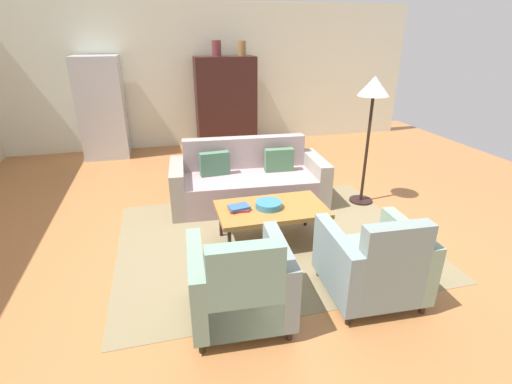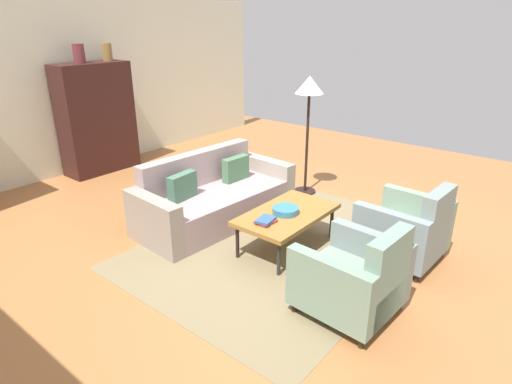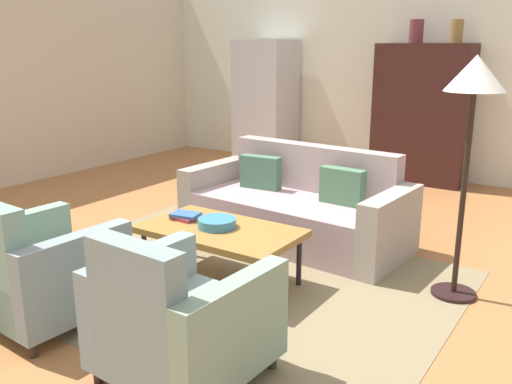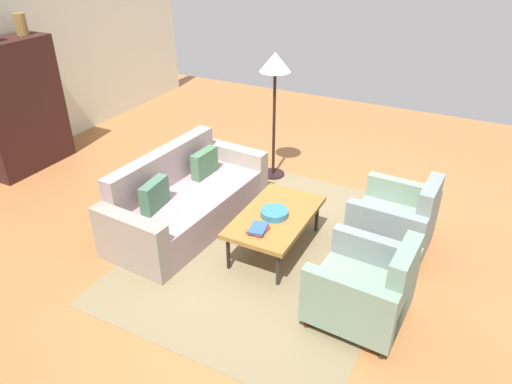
{
  "view_description": "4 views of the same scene",
  "coord_description": "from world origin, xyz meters",
  "px_view_note": "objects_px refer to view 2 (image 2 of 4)",
  "views": [
    {
      "loc": [
        -1.19,
        -3.84,
        2.22
      ],
      "look_at": [
        -0.25,
        -0.13,
        0.58
      ],
      "focal_mm": 26.23,
      "sensor_mm": 36.0,
      "label": 1
    },
    {
      "loc": [
        -3.73,
        -2.76,
        2.46
      ],
      "look_at": [
        -0.17,
        0.13,
        0.61
      ],
      "focal_mm": 30.29,
      "sensor_mm": 36.0,
      "label": 2
    },
    {
      "loc": [
        2.3,
        -3.37,
        1.78
      ],
      "look_at": [
        -0.11,
        0.23,
        0.61
      ],
      "focal_mm": 38.34,
      "sensor_mm": 36.0,
      "label": 3
    },
    {
      "loc": [
        -3.94,
        -2.0,
        3.12
      ],
      "look_at": [
        -0.01,
        0.02,
        0.59
      ],
      "focal_mm": 33.1,
      "sensor_mm": 36.0,
      "label": 4
    }
  ],
  "objects_px": {
    "armchair_left": "(356,280)",
    "vase_round": "(107,52)",
    "fruit_bowl": "(286,210)",
    "book_stack": "(266,221)",
    "coffee_table": "(287,215)",
    "armchair_right": "(408,231)",
    "couch": "(212,199)",
    "cabinet": "(97,119)",
    "vase_tall": "(79,53)",
    "floor_lamp": "(309,96)"
  },
  "relations": [
    {
      "from": "coffee_table",
      "to": "book_stack",
      "type": "height_order",
      "value": "book_stack"
    },
    {
      "from": "fruit_bowl",
      "to": "vase_round",
      "type": "bearing_deg",
      "value": 81.47
    },
    {
      "from": "fruit_bowl",
      "to": "vase_round",
      "type": "distance_m",
      "value": 4.36
    },
    {
      "from": "book_stack",
      "to": "cabinet",
      "type": "xyz_separation_m",
      "value": [
        0.59,
        4.04,
        0.43
      ]
    },
    {
      "from": "armchair_right",
      "to": "floor_lamp",
      "type": "bearing_deg",
      "value": 66.2
    },
    {
      "from": "cabinet",
      "to": "floor_lamp",
      "type": "xyz_separation_m",
      "value": [
        1.34,
        -3.3,
        0.54
      ]
    },
    {
      "from": "vase_round",
      "to": "floor_lamp",
      "type": "height_order",
      "value": "vase_round"
    },
    {
      "from": "fruit_bowl",
      "to": "cabinet",
      "type": "bearing_deg",
      "value": 86.36
    },
    {
      "from": "couch",
      "to": "cabinet",
      "type": "relative_size",
      "value": 1.2
    },
    {
      "from": "fruit_bowl",
      "to": "cabinet",
      "type": "relative_size",
      "value": 0.16
    },
    {
      "from": "armchair_right",
      "to": "vase_round",
      "type": "height_order",
      "value": "vase_round"
    },
    {
      "from": "armchair_right",
      "to": "book_stack",
      "type": "xyz_separation_m",
      "value": [
        -0.96,
        1.19,
        0.12
      ]
    },
    {
      "from": "vase_tall",
      "to": "floor_lamp",
      "type": "height_order",
      "value": "vase_tall"
    },
    {
      "from": "coffee_table",
      "to": "armchair_right",
      "type": "relative_size",
      "value": 1.36
    },
    {
      "from": "cabinet",
      "to": "vase_round",
      "type": "bearing_deg",
      "value": -0.77
    },
    {
      "from": "couch",
      "to": "book_stack",
      "type": "bearing_deg",
      "value": 76.19
    },
    {
      "from": "armchair_right",
      "to": "book_stack",
      "type": "distance_m",
      "value": 1.53
    },
    {
      "from": "book_stack",
      "to": "cabinet",
      "type": "distance_m",
      "value": 4.11
    },
    {
      "from": "book_stack",
      "to": "vase_round",
      "type": "height_order",
      "value": "vase_round"
    },
    {
      "from": "armchair_left",
      "to": "floor_lamp",
      "type": "height_order",
      "value": "floor_lamp"
    },
    {
      "from": "book_stack",
      "to": "cabinet",
      "type": "bearing_deg",
      "value": 81.7
    },
    {
      "from": "coffee_table",
      "to": "armchair_right",
      "type": "bearing_deg",
      "value": -62.9
    },
    {
      "from": "fruit_bowl",
      "to": "book_stack",
      "type": "height_order",
      "value": "fruit_bowl"
    },
    {
      "from": "coffee_table",
      "to": "armchair_right",
      "type": "xyz_separation_m",
      "value": [
        0.6,
        -1.17,
        -0.06
      ]
    },
    {
      "from": "coffee_table",
      "to": "fruit_bowl",
      "type": "bearing_deg",
      "value": -180.0
    },
    {
      "from": "book_stack",
      "to": "couch",
      "type": "bearing_deg",
      "value": 72.41
    },
    {
      "from": "coffee_table",
      "to": "floor_lamp",
      "type": "height_order",
      "value": "floor_lamp"
    },
    {
      "from": "armchair_right",
      "to": "fruit_bowl",
      "type": "distance_m",
      "value": 1.33
    },
    {
      "from": "fruit_bowl",
      "to": "vase_tall",
      "type": "xyz_separation_m",
      "value": [
        0.11,
        4.06,
        1.47
      ]
    },
    {
      "from": "couch",
      "to": "fruit_bowl",
      "type": "relative_size",
      "value": 7.4
    },
    {
      "from": "cabinet",
      "to": "coffee_table",
      "type": "bearing_deg",
      "value": -93.19
    },
    {
      "from": "couch",
      "to": "coffee_table",
      "type": "xyz_separation_m",
      "value": [
        -0.01,
        -1.19,
        0.11
      ]
    },
    {
      "from": "couch",
      "to": "book_stack",
      "type": "relative_size",
      "value": 8.9
    },
    {
      "from": "fruit_bowl",
      "to": "armchair_right",
      "type": "bearing_deg",
      "value": -61.66
    },
    {
      "from": "armchair_right",
      "to": "floor_lamp",
      "type": "height_order",
      "value": "floor_lamp"
    },
    {
      "from": "armchair_right",
      "to": "book_stack",
      "type": "relative_size",
      "value": 3.64
    },
    {
      "from": "cabinet",
      "to": "floor_lamp",
      "type": "distance_m",
      "value": 3.6
    },
    {
      "from": "fruit_bowl",
      "to": "cabinet",
      "type": "height_order",
      "value": "cabinet"
    },
    {
      "from": "book_stack",
      "to": "vase_tall",
      "type": "xyz_separation_m",
      "value": [
        0.44,
        4.03,
        1.48
      ]
    },
    {
      "from": "book_stack",
      "to": "armchair_right",
      "type": "bearing_deg",
      "value": -51.06
    },
    {
      "from": "armchair_right",
      "to": "vase_round",
      "type": "relative_size",
      "value": 3.14
    },
    {
      "from": "fruit_bowl",
      "to": "vase_tall",
      "type": "relative_size",
      "value": 1.0
    },
    {
      "from": "coffee_table",
      "to": "vase_tall",
      "type": "bearing_deg",
      "value": 88.92
    },
    {
      "from": "couch",
      "to": "vase_round",
      "type": "xyz_separation_m",
      "value": [
        0.57,
        2.87,
        1.65
      ]
    },
    {
      "from": "book_stack",
      "to": "floor_lamp",
      "type": "relative_size",
      "value": 0.14
    },
    {
      "from": "couch",
      "to": "fruit_bowl",
      "type": "bearing_deg",
      "value": 91.94
    },
    {
      "from": "armchair_right",
      "to": "floor_lamp",
      "type": "relative_size",
      "value": 0.51
    },
    {
      "from": "armchair_left",
      "to": "vase_round",
      "type": "distance_m",
      "value": 5.59
    },
    {
      "from": "book_stack",
      "to": "vase_round",
      "type": "xyz_separation_m",
      "value": [
        0.94,
        4.03,
        1.48
      ]
    },
    {
      "from": "armchair_left",
      "to": "fruit_bowl",
      "type": "bearing_deg",
      "value": 67.22
    }
  ]
}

